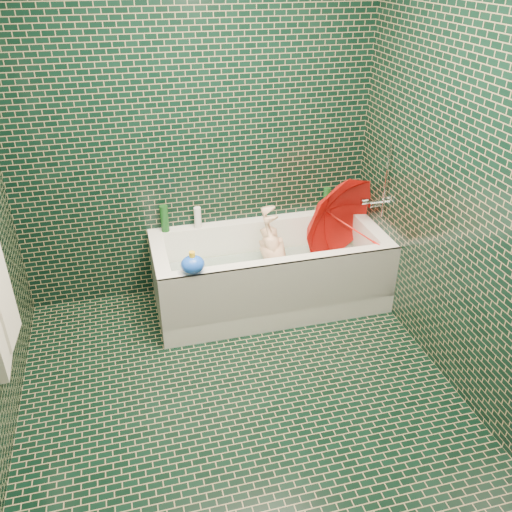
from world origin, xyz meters
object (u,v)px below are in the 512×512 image
object	(u,v)px
bathtub	(270,279)
umbrella	(351,228)
child	(279,267)
bath_toy	(193,264)
rubber_duck	(327,207)

from	to	relation	value
bathtub	umbrella	distance (m)	0.71
child	bath_toy	bearing A→B (deg)	-51.41
child	umbrella	size ratio (longest dim) A/B	1.34
child	bath_toy	size ratio (longest dim) A/B	4.75
bathtub	child	distance (m)	0.12
umbrella	rubber_duck	bearing A→B (deg)	74.91
child	umbrella	xyz separation A→B (m)	(0.54, -0.04, 0.28)
bathtub	rubber_duck	world-z (taller)	rubber_duck
rubber_duck	bath_toy	xyz separation A→B (m)	(-1.18, -0.65, 0.02)
bathtub	bath_toy	world-z (taller)	bath_toy
umbrella	bathtub	bearing A→B (deg)	154.15
bathtub	rubber_duck	size ratio (longest dim) A/B	14.61
child	rubber_duck	world-z (taller)	rubber_duck
bathtub	bath_toy	size ratio (longest dim) A/B	8.84
child	rubber_duck	xyz separation A→B (m)	(0.50, 0.34, 0.28)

